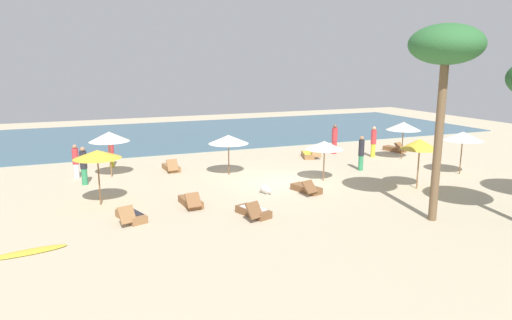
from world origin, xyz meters
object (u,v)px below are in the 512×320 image
Objects in this scene: lounger_2 at (308,155)px; palm_2 at (446,50)px; umbrella_1 at (109,137)px; lounger_1 at (171,167)px; person_3 at (111,150)px; person_4 at (84,165)px; umbrella_6 at (403,126)px; umbrella_0 at (324,145)px; umbrella_4 at (97,154)px; umbrella_5 at (229,139)px; lounger_4 at (253,211)px; lounger_3 at (191,202)px; lounger_6 at (307,189)px; dog at (266,190)px; lounger_5 at (395,149)px; person_2 at (335,139)px; umbrella_3 at (420,144)px; surfboard at (28,252)px; lounger_0 at (131,216)px; umbrella_2 at (463,136)px; person_5 at (76,161)px; person_0 at (373,141)px; person_1 at (361,153)px.

palm_2 reaches higher than lounger_2.
umbrella_1 is 1.38× the size of lounger_1.
person_3 is 0.99× the size of person_4.
person_3 is at bearing 165.22° from umbrella_6.
umbrella_0 is 8.40m from lounger_1.
umbrella_4 is 7.26m from umbrella_5.
palm_2 is at bearing -57.89° from lounger_1.
lounger_4 is at bearing -68.79° from person_3.
lounger_3 is (-3.19, -4.54, -1.70)m from umbrella_5.
umbrella_6 is 1.22× the size of person_4.
umbrella_1 reaches higher than person_3.
lounger_4 is 4.08m from lounger_6.
person_3 is at bearing 142.85° from umbrella_0.
palm_2 is at bearing -32.72° from lounger_3.
dog is at bearing -32.48° from person_4.
person_2 is at bearing 168.41° from lounger_5.
umbrella_3 is (12.95, -7.67, 0.01)m from umbrella_1.
umbrella_6 is 21.37m from surfboard.
umbrella_3 is 2.83× the size of dog.
person_3 is at bearing 173.01° from lounger_5.
lounger_6 is at bearing -64.34° from umbrella_5.
lounger_0 is 2.68m from lounger_3.
umbrella_4 is at bearing -82.78° from person_4.
umbrella_5 is at bearing 158.38° from umbrella_2.
lounger_1 is 8.56m from lounger_2.
person_4 is at bearing -162.89° from lounger_1.
lounger_0 is at bearing -167.01° from dog.
dog is at bearing -38.55° from person_5.
surfboard is at bearing -147.24° from lounger_2.
lounger_6 reaches higher than dog.
person_2 is (14.71, 5.82, -1.17)m from umbrella_4.
lounger_4 is at bearing -15.58° from lounger_0.
umbrella_6 reaches higher than person_0.
umbrella_4 is at bearing -100.35° from umbrella_1.
person_1 is at bearing 16.17° from lounger_0.
dog is at bearing -163.39° from umbrella_0.
umbrella_1 is at bearing -95.72° from person_3.
umbrella_4 is 2.77× the size of dog.
lounger_4 is 0.76× the size of surfboard.
umbrella_6 is 1.23× the size of person_3.
umbrella_3 is 8.85m from person_2.
person_2 is at bearing -5.57° from person_3.
surfboard is at bearing -140.89° from umbrella_5.
person_0 is at bearing 105.56° from umbrella_2.
umbrella_2 is at bearing 8.09° from surfboard.
lounger_2 is 1.00× the size of person_5.
lounger_1 is 11.40m from surfboard.
umbrella_4 is 19.59m from lounger_5.
lounger_1 is at bearing -0.85° from person_5.
person_5 is (-13.35, -0.19, 0.71)m from lounger_2.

